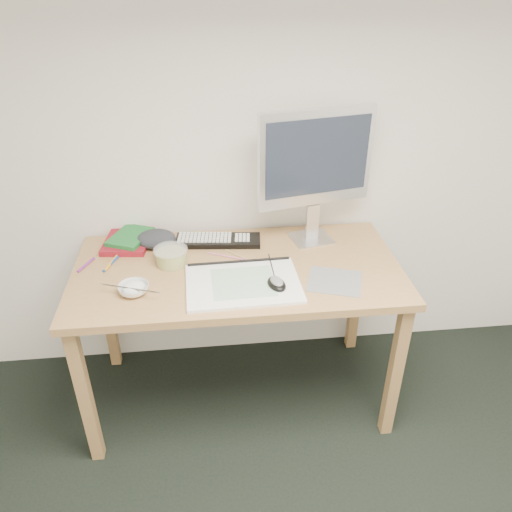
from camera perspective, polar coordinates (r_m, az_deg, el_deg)
The scene contains 19 objects.
room_shell at distance 0.51m, azimuth 8.37°, elevation -8.78°, with size 3.60×3.60×3.60m.
desk at distance 2.18m, azimuth -2.10°, elevation -3.11°, with size 1.40×0.70×0.75m.
mousepad at distance 2.07m, azimuth 8.97°, elevation -2.85°, with size 0.21×0.19×0.00m, color gray.
sketchpad at distance 2.02m, azimuth -1.49°, elevation -3.18°, with size 0.46×0.33×0.01m, color white.
keyboard at distance 2.32m, azimuth -4.35°, elevation 1.76°, with size 0.39×0.12×0.02m, color black.
monitor at distance 2.21m, azimuth 6.86°, elevation 10.64°, with size 0.52×0.20×0.61m.
mouse at distance 1.99m, azimuth 2.38°, elevation -2.94°, with size 0.07×0.11×0.04m, color black.
rice_bowl at distance 2.02m, azimuth -13.81°, elevation -3.70°, with size 0.12×0.12×0.04m, color white.
chopsticks at distance 1.99m, azimuth -14.23°, elevation -3.60°, with size 0.02×0.02×0.24m, color silver.
fruit_tub at distance 2.18m, azimuth -9.68°, elevation -0.04°, with size 0.15×0.15×0.07m, color gold.
book_red at distance 2.39m, azimuth -14.42°, elevation 1.75°, with size 0.20×0.26×0.03m, color maroon.
book_green at distance 2.37m, azimuth -14.16°, elevation 2.15°, with size 0.15×0.21×0.02m, color #1A682A.
cloth_lump at distance 2.34m, azimuth -11.36°, elevation 1.92°, with size 0.15×0.12×0.06m, color #222328.
pencil_pink at distance 2.22m, azimuth -3.51°, elevation -0.01°, with size 0.01×0.01×0.18m, color pink.
pencil_tan at distance 2.21m, azimuth -1.75°, elevation -0.09°, with size 0.01×0.01×0.18m, color tan.
pencil_black at distance 2.16m, azimuth -0.57°, elevation -0.76°, with size 0.01×0.01×0.16m, color black.
marker_blue at distance 2.24m, azimuth -16.27°, elevation -0.86°, with size 0.01×0.01×0.13m, color #1B4496.
marker_orange at distance 2.25m, azimuth -16.19°, elevation -0.72°, with size 0.01×0.01×0.13m, color orange.
marker_purple at distance 2.27m, azimuth -18.85°, elevation -0.95°, with size 0.01×0.01×0.12m, color #752485.
Camera 1 is at (-0.12, -0.38, 1.88)m, focal length 35.00 mm.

